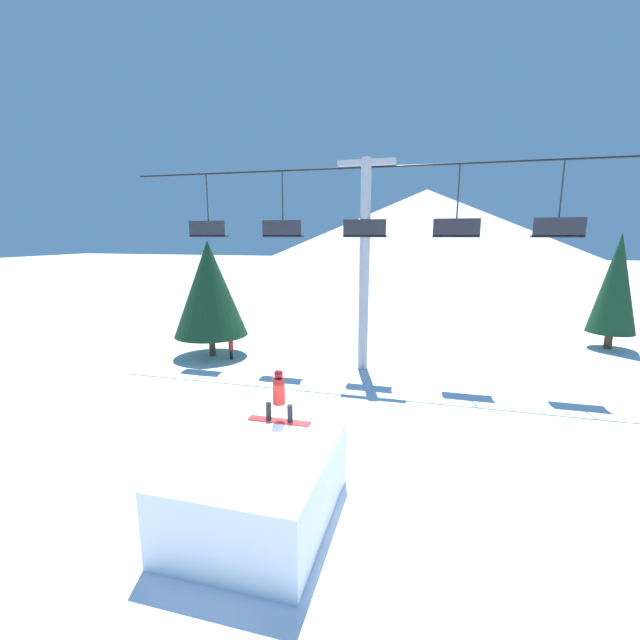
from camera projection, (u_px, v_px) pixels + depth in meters
name	position (u px, v px, depth m)	size (l,w,h in m)	color
ground_plane	(314.00, 504.00, 9.57)	(220.00, 220.00, 0.00)	white
mountain_ridge	(425.00, 228.00, 84.79)	(70.25, 70.25, 14.71)	silver
snow_ramp	(259.00, 485.00, 8.91)	(2.93, 3.78, 1.56)	white
snowboarder	(279.00, 397.00, 10.01)	(1.53, 0.28, 1.29)	#B22D2D
chairlift	(365.00, 247.00, 18.20)	(21.68, 0.44, 9.05)	#9E9EA3
pine_tree_near	(209.00, 289.00, 20.74)	(3.55, 3.55, 5.69)	#4C3823
pine_tree_far	(616.00, 284.00, 22.02)	(2.30, 2.30, 6.06)	#4C3823
distant_skier	(231.00, 346.00, 20.58)	(0.24, 0.24, 1.23)	black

